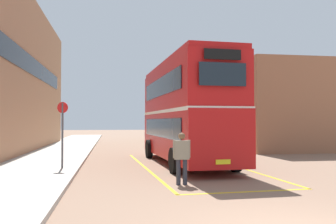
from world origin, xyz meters
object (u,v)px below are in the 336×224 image
object	(u,v)px
pedestrian_boarding	(182,155)
bus_stop_sign	(62,128)
single_deck_bus	(181,125)
double_decker_bus	(185,111)

from	to	relation	value
pedestrian_boarding	bus_stop_sign	bearing A→B (deg)	138.28
bus_stop_sign	pedestrian_boarding	bearing A→B (deg)	-41.72
single_deck_bus	bus_stop_sign	size ratio (longest dim) A/B	3.46
single_deck_bus	bus_stop_sign	xyz separation A→B (m)	(-9.10, -21.82, 0.09)
double_decker_bus	pedestrian_boarding	bearing A→B (deg)	-103.02
double_decker_bus	bus_stop_sign	world-z (taller)	double_decker_bus
single_deck_bus	bus_stop_sign	distance (m)	23.64
single_deck_bus	double_decker_bus	bearing A→B (deg)	-100.49
double_decker_bus	pedestrian_boarding	distance (m)	5.84
pedestrian_boarding	single_deck_bus	bearing A→B (deg)	78.96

